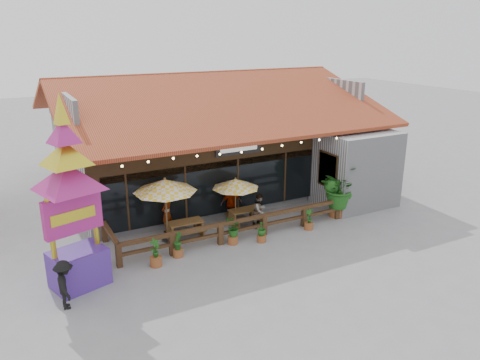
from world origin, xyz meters
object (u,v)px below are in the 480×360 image
umbrella_right (235,184)px  picnic_table_left (186,226)px  tropical_plant (338,188)px  pedestrian (65,285)px  thai_sign_tower (69,182)px  umbrella_left (165,186)px  picnic_table_right (245,214)px

umbrella_right → picnic_table_left: (-2.38, -0.16, -1.43)m
tropical_plant → pedestrian: bearing=-170.2°
thai_sign_tower → tropical_plant: thai_sign_tower is taller
umbrella_left → pedestrian: 5.56m
thai_sign_tower → umbrella_right: bearing=17.1°
picnic_table_right → tropical_plant: bearing=-16.5°
picnic_table_right → thai_sign_tower: bearing=-164.1°
umbrella_right → picnic_table_right: umbrella_right is taller
tropical_plant → pedestrian: 12.19m
umbrella_right → picnic_table_left: bearing=-176.3°
picnic_table_right → thai_sign_tower: size_ratio=0.20×
umbrella_left → picnic_table_left: (0.78, 0.00, -1.87)m
umbrella_left → tropical_plant: 7.83m
picnic_table_left → thai_sign_tower: bearing=-156.5°
umbrella_left → thai_sign_tower: (-3.72, -1.95, 1.28)m
umbrella_left → picnic_table_right: 4.06m
umbrella_left → tropical_plant: umbrella_left is taller
umbrella_left → pedestrian: umbrella_left is taller
pedestrian → tropical_plant: bearing=-80.0°
tropical_plant → pedestrian: size_ratio=1.52×
umbrella_left → thai_sign_tower: bearing=-152.3°
umbrella_right → picnic_table_right: 1.51m
pedestrian → umbrella_left: bearing=-53.7°
picnic_table_left → tropical_plant: tropical_plant is taller
picnic_table_left → umbrella_left: bearing=-179.6°
umbrella_right → picnic_table_right: size_ratio=1.72×
thai_sign_tower → pedestrian: (-0.59, -1.19, -2.84)m
umbrella_left → picnic_table_left: umbrella_left is taller
umbrella_left → tropical_plant: size_ratio=1.33×
umbrella_left → picnic_table_left: bearing=0.4°
picnic_table_right → picnic_table_left: bearing=-177.4°
thai_sign_tower → tropical_plant: 11.67m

